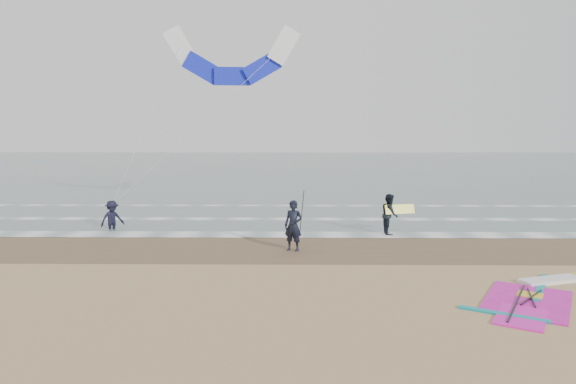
{
  "coord_description": "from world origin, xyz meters",
  "views": [
    {
      "loc": [
        -1.69,
        -12.74,
        4.34
      ],
      "look_at": [
        -1.9,
        5.0,
        2.2
      ],
      "focal_mm": 32.0,
      "sensor_mm": 36.0,
      "label": 1
    }
  ],
  "objects_px": {
    "person_wading": "(112,211)",
    "surf_kite": "(232,61)",
    "person_walking": "(390,214)",
    "windsurf_rig": "(538,295)",
    "person_standing": "(293,226)"
  },
  "relations": [
    {
      "from": "person_wading",
      "to": "surf_kite",
      "type": "distance_m",
      "value": 9.47
    },
    {
      "from": "person_walking",
      "to": "surf_kite",
      "type": "height_order",
      "value": "surf_kite"
    },
    {
      "from": "windsurf_rig",
      "to": "surf_kite",
      "type": "height_order",
      "value": "surf_kite"
    },
    {
      "from": "person_standing",
      "to": "windsurf_rig",
      "type": "bearing_deg",
      "value": -15.87
    },
    {
      "from": "windsurf_rig",
      "to": "surf_kite",
      "type": "distance_m",
      "value": 17.99
    },
    {
      "from": "windsurf_rig",
      "to": "surf_kite",
      "type": "bearing_deg",
      "value": 126.09
    },
    {
      "from": "person_wading",
      "to": "surf_kite",
      "type": "xyz_separation_m",
      "value": [
        4.83,
        4.22,
        6.97
      ]
    },
    {
      "from": "person_walking",
      "to": "surf_kite",
      "type": "distance_m",
      "value": 11.17
    },
    {
      "from": "person_walking",
      "to": "person_wading",
      "type": "height_order",
      "value": "person_walking"
    },
    {
      "from": "person_standing",
      "to": "person_walking",
      "type": "xyz_separation_m",
      "value": [
        4.02,
        2.99,
        -0.07
      ]
    },
    {
      "from": "person_walking",
      "to": "person_wading",
      "type": "distance_m",
      "value": 11.99
    },
    {
      "from": "person_walking",
      "to": "windsurf_rig",
      "type": "bearing_deg",
      "value": -162.73
    },
    {
      "from": "windsurf_rig",
      "to": "person_walking",
      "type": "relative_size",
      "value": 2.79
    },
    {
      "from": "windsurf_rig",
      "to": "person_wading",
      "type": "bearing_deg",
      "value": 148.29
    },
    {
      "from": "windsurf_rig",
      "to": "person_wading",
      "type": "xyz_separation_m",
      "value": [
        -14.39,
        8.89,
        0.79
      ]
    }
  ]
}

